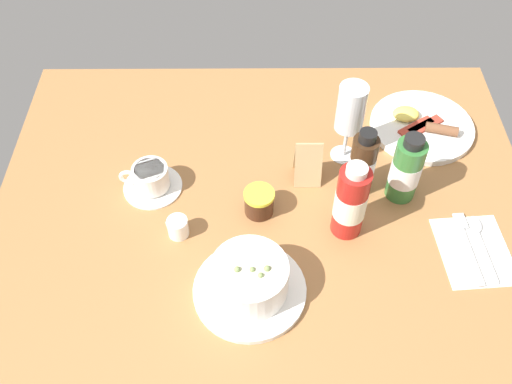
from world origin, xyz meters
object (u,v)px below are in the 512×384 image
object	(u,v)px
sauce_bottle_brown	(362,164)
menu_card	(308,161)
sauce_bottle_red	(351,202)
coffee_cup	(151,179)
wine_glass	(351,111)
creamer_jug	(177,227)
jam_jar	(259,202)
cutlery_setting	(474,248)
porridge_bowl	(250,280)
breakfast_plate	(421,126)
sauce_bottle_green	(406,170)

from	to	relation	value
sauce_bottle_brown	menu_card	size ratio (longest dim) A/B	1.59
sauce_bottle_red	menu_card	xyz separation A→B (cm)	(-6.85, 13.38, -3.27)
coffee_cup	wine_glass	distance (cm)	42.89
creamer_jug	jam_jar	bearing A→B (deg)	19.28
sauce_bottle_brown	menu_card	bearing A→B (deg)	163.61
cutlery_setting	menu_card	distance (cm)	36.36
creamer_jug	jam_jar	size ratio (longest dim) A/B	0.81
cutlery_setting	creamer_jug	distance (cm)	56.97
menu_card	coffee_cup	bearing A→B (deg)	-175.15
porridge_bowl	breakfast_plate	xyz separation A→B (cm)	(38.82, 42.06, -3.11)
sauce_bottle_red	breakfast_plate	distance (cm)	35.07
coffee_cup	cutlery_setting	bearing A→B (deg)	-14.06
porridge_bowl	jam_jar	xyz separation A→B (cm)	(1.86, 18.57, -1.23)
jam_jar	menu_card	size ratio (longest dim) A/B	0.61
cutlery_setting	wine_glass	size ratio (longest dim) A/B	0.91
creamer_jug	menu_card	distance (cm)	29.81
creamer_jug	sauce_bottle_green	xyz separation A→B (cm)	(44.72, 9.91, 5.18)
sauce_bottle_brown	breakfast_plate	distance (cm)	24.87
cutlery_setting	sauce_bottle_red	world-z (taller)	sauce_bottle_red
sauce_bottle_brown	breakfast_plate	size ratio (longest dim) A/B	0.69
cutlery_setting	creamer_jug	world-z (taller)	creamer_jug
wine_glass	sauce_bottle_green	world-z (taller)	wine_glass
cutlery_setting	wine_glass	xyz separation A→B (cm)	(-22.46, 24.85, 12.60)
coffee_cup	menu_card	xyz separation A→B (cm)	(32.22, 2.73, 2.30)
sauce_bottle_green	menu_card	xyz separation A→B (cm)	(-18.84, 4.62, -2.35)
breakfast_plate	menu_card	world-z (taller)	menu_card
sauce_bottle_red	sauce_bottle_green	size ratio (longest dim) A/B	1.10
menu_card	jam_jar	bearing A→B (deg)	-138.26
menu_card	porridge_bowl	bearing A→B (deg)	-113.44
porridge_bowl	wine_glass	bearing A→B (deg)	58.93
cutlery_setting	coffee_cup	distance (cm)	65.13
coffee_cup	breakfast_plate	xyz separation A→B (cm)	(59.08, 17.21, -1.75)
jam_jar	menu_card	world-z (taller)	menu_card
sauce_bottle_brown	sauce_bottle_green	size ratio (longest dim) A/B	1.00
wine_glass	breakfast_plate	size ratio (longest dim) A/B	0.81
coffee_cup	menu_card	world-z (taller)	menu_card
coffee_cup	sauce_bottle_brown	world-z (taller)	sauce_bottle_brown
sauce_bottle_green	breakfast_plate	world-z (taller)	sauce_bottle_green
menu_card	creamer_jug	bearing A→B (deg)	-150.69
breakfast_plate	menu_card	bearing A→B (deg)	-151.68
wine_glass	sauce_bottle_green	bearing A→B (deg)	-46.44
sauce_bottle_brown	breakfast_plate	bearing A→B (deg)	46.78
creamer_jug	sauce_bottle_red	distance (cm)	33.31
creamer_jug	sauce_bottle_brown	distance (cm)	38.37
porridge_bowl	sauce_bottle_red	size ratio (longest dim) A/B	1.15
coffee_cup	sauce_bottle_red	world-z (taller)	sauce_bottle_red
jam_jar	porridge_bowl	bearing A→B (deg)	-95.72
sauce_bottle_red	sauce_bottle_green	bearing A→B (deg)	36.16
jam_jar	sauce_bottle_green	world-z (taller)	sauce_bottle_green
coffee_cup	breakfast_plate	world-z (taller)	coffee_cup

